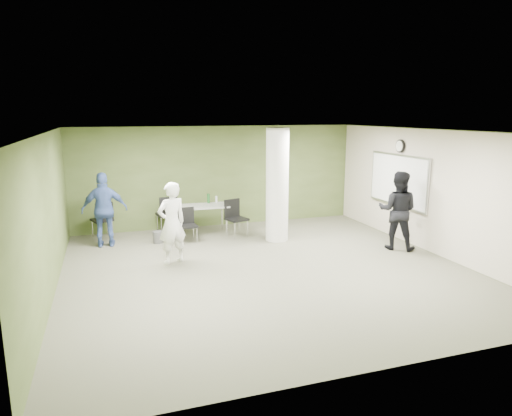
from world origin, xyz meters
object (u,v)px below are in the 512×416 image
object	(u,v)px
folding_table	(197,207)
chair_back_left	(103,217)
woman_white	(172,223)
man_blue	(105,210)
man_black	(398,211)

from	to	relation	value
folding_table	chair_back_left	distance (m)	2.38
woman_white	chair_back_left	bearing A→B (deg)	-81.80
man_blue	folding_table	bearing A→B (deg)	-168.44
folding_table	woman_white	bearing A→B (deg)	-112.33
chair_back_left	man_black	distance (m)	7.28
folding_table	woman_white	xyz separation A→B (m)	(-0.94, -2.10, 0.14)
chair_back_left	woman_white	distance (m)	2.93
man_black	folding_table	bearing A→B (deg)	7.41
woman_white	man_black	world-z (taller)	man_black
woman_white	man_black	distance (m)	5.18
folding_table	man_black	bearing A→B (deg)	-31.04
folding_table	chair_back_left	bearing A→B (deg)	170.63
folding_table	man_black	world-z (taller)	man_black
chair_back_left	woman_white	bearing A→B (deg)	97.79
woman_white	man_black	xyz separation A→B (m)	(5.15, -0.60, 0.05)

